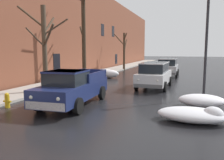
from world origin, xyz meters
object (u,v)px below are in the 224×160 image
at_px(fire_hydrant, 7,100).
at_px(street_lamp_post, 206,41).
at_px(bare_tree_second_along_sidewalk, 44,45).
at_px(pickup_truck_darkblue_approaching_near_lane, 73,87).
at_px(bare_tree_far_down_block, 124,49).
at_px(bare_tree_mid_block, 84,35).
at_px(suv_silver_parked_kerbside_mid, 168,67).
at_px(suv_white_parked_kerbside_close, 155,74).

distance_m(fire_hydrant, street_lamp_post, 10.55).
height_order(bare_tree_second_along_sidewalk, pickup_truck_darkblue_approaching_near_lane, bare_tree_second_along_sidewalk).
distance_m(bare_tree_far_down_block, street_lamp_post, 19.44).
bearing_deg(bare_tree_mid_block, pickup_truck_darkblue_approaching_near_lane, -68.26).
height_order(bare_tree_mid_block, fire_hydrant, bare_tree_mid_block).
distance_m(bare_tree_far_down_block, suv_silver_parked_kerbside_mid, 9.05).
relative_size(suv_white_parked_kerbside_close, fire_hydrant, 6.84).
distance_m(pickup_truck_darkblue_approaching_near_lane, suv_white_parked_kerbside_close, 7.28).
bearing_deg(suv_white_parked_kerbside_close, pickup_truck_darkblue_approaching_near_lane, -114.48).
relative_size(bare_tree_second_along_sidewalk, bare_tree_mid_block, 0.73).
distance_m(suv_white_parked_kerbside_close, fire_hydrant, 9.90).
bearing_deg(bare_tree_far_down_block, street_lamp_post, -61.24).
relative_size(pickup_truck_darkblue_approaching_near_lane, suv_white_parked_kerbside_close, 1.12).
height_order(bare_tree_mid_block, street_lamp_post, bare_tree_mid_block).
height_order(bare_tree_second_along_sidewalk, bare_tree_mid_block, bare_tree_mid_block).
distance_m(bare_tree_mid_block, fire_hydrant, 10.11).
bearing_deg(bare_tree_far_down_block, bare_tree_mid_block, -90.00).
xyz_separation_m(bare_tree_second_along_sidewalk, bare_tree_mid_block, (-0.02, 5.66, 0.92)).
relative_size(bare_tree_far_down_block, street_lamp_post, 0.90).
bearing_deg(suv_silver_parked_kerbside_mid, bare_tree_far_down_block, 136.37).
bearing_deg(street_lamp_post, suv_silver_parked_kerbside_mid, 105.02).
distance_m(pickup_truck_darkblue_approaching_near_lane, fire_hydrant, 3.09).
bearing_deg(street_lamp_post, fire_hydrant, -150.32).
height_order(suv_silver_parked_kerbside_mid, street_lamp_post, street_lamp_post).
bearing_deg(bare_tree_second_along_sidewalk, pickup_truck_darkblue_approaching_near_lane, -36.34).
bearing_deg(suv_silver_parked_kerbside_mid, bare_tree_mid_block, -134.58).
relative_size(fire_hydrant, street_lamp_post, 0.13).
distance_m(suv_white_parked_kerbside_close, suv_silver_parked_kerbside_mid, 7.89).
bearing_deg(fire_hydrant, street_lamp_post, 29.68).
xyz_separation_m(bare_tree_far_down_block, suv_white_parked_kerbside_close, (6.20, -14.01, -1.78)).
distance_m(bare_tree_mid_block, street_lamp_post, 10.37).
bearing_deg(street_lamp_post, pickup_truck_darkblue_approaching_near_lane, -149.80).
relative_size(bare_tree_second_along_sidewalk, pickup_truck_darkblue_approaching_near_lane, 1.01).
relative_size(bare_tree_mid_block, bare_tree_far_down_block, 1.51).
bearing_deg(pickup_truck_darkblue_approaching_near_lane, bare_tree_second_along_sidewalk, 143.66).
distance_m(bare_tree_second_along_sidewalk, suv_silver_parked_kerbside_mid, 13.91).
relative_size(bare_tree_second_along_sidewalk, bare_tree_far_down_block, 1.10).
relative_size(bare_tree_mid_block, suv_silver_parked_kerbside_mid, 1.72).
xyz_separation_m(pickup_truck_darkblue_approaching_near_lane, suv_white_parked_kerbside_close, (3.02, 6.63, 0.11)).
distance_m(bare_tree_second_along_sidewalk, fire_hydrant, 4.64).
relative_size(bare_tree_second_along_sidewalk, suv_silver_parked_kerbside_mid, 1.26).
bearing_deg(bare_tree_far_down_block, suv_silver_parked_kerbside_mid, -43.63).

